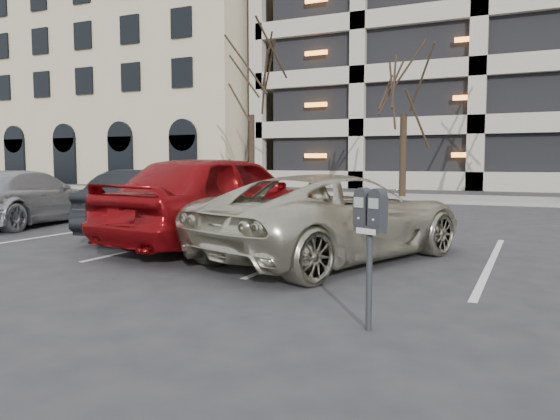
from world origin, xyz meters
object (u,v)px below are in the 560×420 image
suv_silver (335,217)px  car_dark (159,202)px  tree_a (251,65)px  car_silver (25,198)px  car_red (222,199)px  tree_b (405,62)px  parking_meter (370,224)px

suv_silver → car_dark: 4.46m
tree_a → suv_silver: 17.88m
car_silver → car_dark: bearing=168.9°
car_red → tree_b: bearing=-83.1°
car_red → suv_silver: bearing=175.2°
parking_meter → car_red: bearing=160.0°
car_silver → parking_meter: bearing=144.4°
tree_a → car_silver: tree_a is taller
car_red → parking_meter: bearing=142.8°
tree_a → car_red: size_ratio=1.66×
car_red → car_dark: bearing=-11.9°
car_dark → car_silver: (-3.99, 0.02, -0.02)m
suv_silver → car_red: size_ratio=1.06×
tree_b → suv_silver: tree_b is taller
tree_a → tree_b: size_ratio=1.07×
tree_a → car_dark: bearing=-69.7°
car_silver → tree_a: bearing=-96.9°
suv_silver → car_silver: size_ratio=1.15×
tree_a → parking_meter: size_ratio=6.55×
tree_b → car_dark: bearing=-99.1°
suv_silver → car_silver: bearing=11.7°
parking_meter → suv_silver: 3.61m
tree_a → parking_meter: 21.24m
tree_b → parking_meter: 18.63m
car_dark → car_silver: size_ratio=0.90×
car_dark → car_red: bearing=149.3°
tree_a → suv_silver: bearing=-57.5°
tree_a → car_red: bearing=-63.8°
parking_meter → car_silver: bearing=-179.9°
parking_meter → suv_silver: suv_silver is taller
parking_meter → car_silver: car_silver is taller
parking_meter → suv_silver: (-1.48, 3.28, -0.30)m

